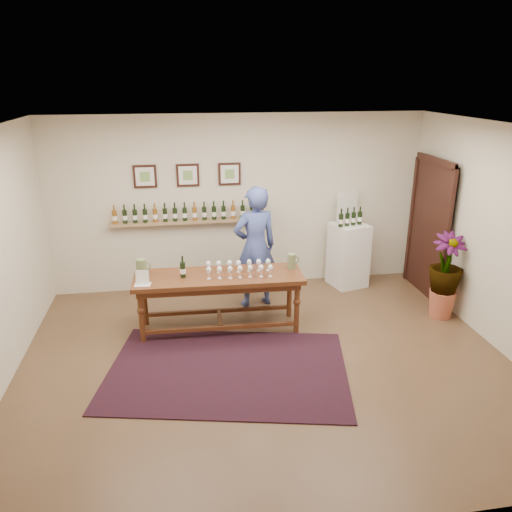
{
  "coord_description": "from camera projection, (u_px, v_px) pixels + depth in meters",
  "views": [
    {
      "loc": [
        -0.98,
        -5.27,
        3.33
      ],
      "look_at": [
        0.0,
        0.8,
        1.1
      ],
      "focal_mm": 35.0,
      "sensor_mm": 36.0,
      "label": 1
    }
  ],
  "objects": [
    {
      "name": "ground",
      "position": [
        266.0,
        361.0,
        6.17
      ],
      "size": [
        6.0,
        6.0,
        0.0
      ],
      "primitive_type": "plane",
      "color": "brown",
      "rests_on": "ground"
    },
    {
      "name": "person",
      "position": [
        255.0,
        247.0,
        7.41
      ],
      "size": [
        0.76,
        0.58,
        1.85
      ],
      "primitive_type": "imported",
      "rotation": [
        0.0,
        0.0,
        3.36
      ],
      "color": "#3A4889",
      "rests_on": "ground"
    },
    {
      "name": "pitcher_right",
      "position": [
        292.0,
        261.0,
        6.9
      ],
      "size": [
        0.15,
        0.15,
        0.21
      ],
      "primitive_type": null,
      "rotation": [
        0.0,
        0.0,
        -0.1
      ],
      "color": "#667549",
      "rests_on": "tasting_table"
    },
    {
      "name": "pedestal_bottles",
      "position": [
        351.0,
        216.0,
        7.98
      ],
      "size": [
        0.34,
        0.17,
        0.33
      ],
      "primitive_type": null,
      "rotation": [
        0.0,
        0.0,
        0.26
      ],
      "color": "black",
      "rests_on": "display_pedestal"
    },
    {
      "name": "tasting_table",
      "position": [
        219.0,
        283.0,
        6.75
      ],
      "size": [
        2.29,
        0.79,
        0.8
      ],
      "rotation": [
        0.0,
        0.0,
        -0.03
      ],
      "color": "#4D2A13",
      "rests_on": "ground"
    },
    {
      "name": "info_sign",
      "position": [
        347.0,
        206.0,
        8.14
      ],
      "size": [
        0.38,
        0.12,
        0.54
      ],
      "primitive_type": "cube",
      "rotation": [
        0.0,
        0.0,
        0.26
      ],
      "color": "silver",
      "rests_on": "display_pedestal"
    },
    {
      "name": "table_bottles",
      "position": [
        182.0,
        266.0,
        6.62
      ],
      "size": [
        0.28,
        0.17,
        0.29
      ],
      "primitive_type": null,
      "rotation": [
        0.0,
        0.0,
        0.07
      ],
      "color": "black",
      "rests_on": "tasting_table"
    },
    {
      "name": "pitcher_left",
      "position": [
        141.0,
        268.0,
        6.61
      ],
      "size": [
        0.18,
        0.18,
        0.25
      ],
      "primitive_type": null,
      "rotation": [
        0.0,
        0.0,
        -0.16
      ],
      "color": "#667549",
      "rests_on": "tasting_table"
    },
    {
      "name": "rug",
      "position": [
        228.0,
        370.0,
        5.98
      ],
      "size": [
        3.16,
        2.44,
        0.02
      ],
      "primitive_type": "cube",
      "rotation": [
        0.0,
        0.0,
        -0.21
      ],
      "color": "#3F110B",
      "rests_on": "ground"
    },
    {
      "name": "table_glasses",
      "position": [
        239.0,
        268.0,
        6.69
      ],
      "size": [
        1.29,
        0.36,
        0.18
      ],
      "primitive_type": null,
      "rotation": [
        0.0,
        0.0,
        -0.05
      ],
      "color": "white",
      "rests_on": "tasting_table"
    },
    {
      "name": "menu_card",
      "position": [
        142.0,
        277.0,
        6.38
      ],
      "size": [
        0.22,
        0.17,
        0.19
      ],
      "primitive_type": "cube",
      "rotation": [
        0.0,
        0.0,
        -0.11
      ],
      "color": "silver",
      "rests_on": "tasting_table"
    },
    {
      "name": "room_shell",
      "position": [
        378.0,
        225.0,
        7.83
      ],
      "size": [
        6.0,
        6.0,
        6.0
      ],
      "color": "beige",
      "rests_on": "ground"
    },
    {
      "name": "display_pedestal",
      "position": [
        348.0,
        255.0,
        8.27
      ],
      "size": [
        0.65,
        0.65,
        1.06
      ],
      "primitive_type": "cube",
      "rotation": [
        0.0,
        0.0,
        0.26
      ],
      "color": "white",
      "rests_on": "ground"
    },
    {
      "name": "potted_plant",
      "position": [
        445.0,
        276.0,
        7.12
      ],
      "size": [
        0.62,
        0.62,
        1.09
      ],
      "rotation": [
        0.0,
        0.0,
        -0.07
      ],
      "color": "#AC5439",
      "rests_on": "ground"
    }
  ]
}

